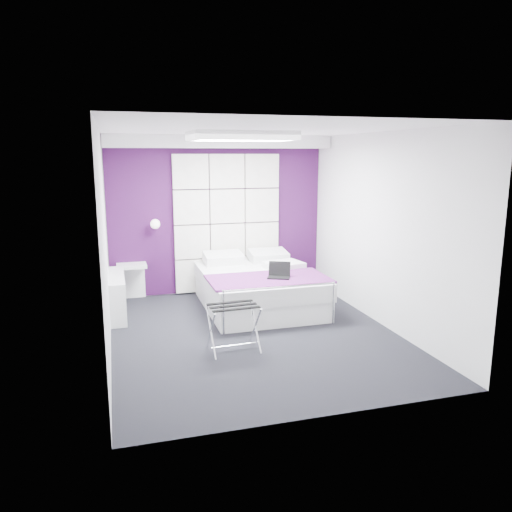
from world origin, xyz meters
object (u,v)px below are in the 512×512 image
(wall_lamp, at_px, (155,224))
(bed, at_px, (258,288))
(radiator, at_px, (117,295))
(laptop, at_px, (278,274))
(nightstand, at_px, (132,266))
(luggage_rack, at_px, (233,328))

(wall_lamp, xyz_separation_m, bed, (1.44, -0.95, -0.91))
(radiator, xyz_separation_m, laptop, (2.22, -0.70, 0.34))
(radiator, distance_m, bed, 2.09)
(radiator, distance_m, nightstand, 0.81)
(nightstand, bearing_deg, wall_lamp, 5.75)
(bed, distance_m, luggage_rack, 1.76)
(wall_lamp, distance_m, laptop, 2.23)
(radiator, xyz_separation_m, bed, (2.08, -0.19, 0.01))
(wall_lamp, relative_size, radiator, 0.12)
(bed, height_order, luggage_rack, bed)
(radiator, distance_m, luggage_rack, 2.20)
(radiator, relative_size, luggage_rack, 2.10)
(wall_lamp, xyz_separation_m, laptop, (1.58, -1.46, -0.58))
(wall_lamp, relative_size, nightstand, 0.32)
(nightstand, bearing_deg, radiator, -108.63)
(nightstand, xyz_separation_m, luggage_rack, (1.06, -2.49, -0.29))
(nightstand, bearing_deg, laptop, -35.77)
(luggage_rack, bearing_deg, bed, 60.92)
(nightstand, xyz_separation_m, laptop, (1.98, -1.42, 0.07))
(radiator, bearing_deg, nightstand, 71.37)
(wall_lamp, bearing_deg, bed, -33.41)
(wall_lamp, distance_m, luggage_rack, 2.78)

